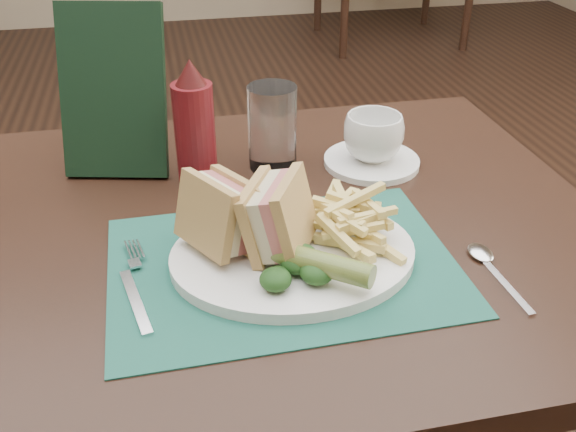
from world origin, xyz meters
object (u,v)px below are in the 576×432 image
at_px(table_main, 278,411).
at_px(drinking_glass, 272,128).
at_px(plate, 293,255).
at_px(ketchup_bottle, 194,122).
at_px(check_presenter, 113,92).
at_px(sandwich_half_b, 261,213).
at_px(coffee_cup, 373,137).
at_px(placemat, 283,265).
at_px(sandwich_half_a, 205,219).
at_px(saucer, 371,161).

relative_size(table_main, drinking_glass, 6.92).
distance_m(plate, ketchup_bottle, 0.27).
distance_m(drinking_glass, check_presenter, 0.24).
xyz_separation_m(sandwich_half_b, coffee_cup, (0.21, 0.22, -0.02)).
xyz_separation_m(ketchup_bottle, check_presenter, (-0.11, 0.07, 0.03)).
relative_size(table_main, coffee_cup, 9.72).
bearing_deg(drinking_glass, placemat, -98.20).
bearing_deg(plate, check_presenter, 124.70).
bearing_deg(drinking_glass, sandwich_half_b, -103.77).
bearing_deg(sandwich_half_a, drinking_glass, 31.58).
bearing_deg(placemat, sandwich_half_b, 139.74).
bearing_deg(sandwich_half_a, placemat, -44.34).
relative_size(sandwich_half_b, saucer, 0.65).
bearing_deg(table_main, check_presenter, 134.66).
height_order(table_main, coffee_cup, coffee_cup).
bearing_deg(coffee_cup, check_presenter, 169.01).
xyz_separation_m(sandwich_half_a, coffee_cup, (0.28, 0.22, -0.02)).
bearing_deg(table_main, drinking_glass, 80.63).
distance_m(placemat, sandwich_half_b, 0.07).
distance_m(ketchup_bottle, check_presenter, 0.13).
bearing_deg(check_presenter, sandwich_half_a, -57.24).
distance_m(table_main, placemat, 0.39).
height_order(saucer, coffee_cup, coffee_cup).
bearing_deg(table_main, saucer, 36.22).
bearing_deg(check_presenter, saucer, 2.25).
xyz_separation_m(sandwich_half_a, drinking_glass, (0.13, 0.24, 0.00)).
height_order(sandwich_half_b, coffee_cup, sandwich_half_b).
bearing_deg(coffee_cup, sandwich_half_b, -134.28).
distance_m(table_main, sandwich_half_a, 0.46).
height_order(placemat, drinking_glass, drinking_glass).
bearing_deg(check_presenter, drinking_glass, 1.46).
height_order(table_main, sandwich_half_b, sandwich_half_b).
xyz_separation_m(sandwich_half_a, ketchup_bottle, (0.01, 0.22, 0.03)).
height_order(sandwich_half_a, check_presenter, check_presenter).
distance_m(table_main, sandwich_half_b, 0.45).
distance_m(sandwich_half_b, ketchup_bottle, 0.23).
relative_size(table_main, check_presenter, 3.56).
distance_m(sandwich_half_b, coffee_cup, 0.31).
height_order(placemat, sandwich_half_a, sandwich_half_a).
distance_m(sandwich_half_a, check_presenter, 0.31).
relative_size(plate, sandwich_half_b, 3.08).
bearing_deg(drinking_glass, plate, -95.33).
bearing_deg(saucer, coffee_cup, 0.00).
xyz_separation_m(table_main, saucer, (0.18, 0.13, 0.38)).
distance_m(placemat, check_presenter, 0.39).
xyz_separation_m(placemat, coffee_cup, (0.19, 0.24, 0.05)).
bearing_deg(plate, sandwich_half_b, 161.76).
relative_size(coffee_cup, drinking_glass, 0.71).
relative_size(saucer, drinking_glass, 1.15).
relative_size(sandwich_half_a, ketchup_bottle, 0.50).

